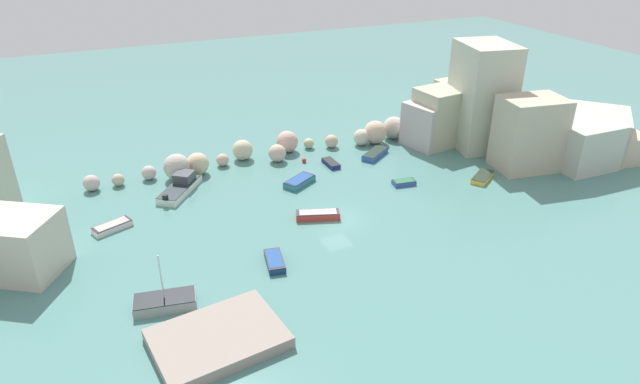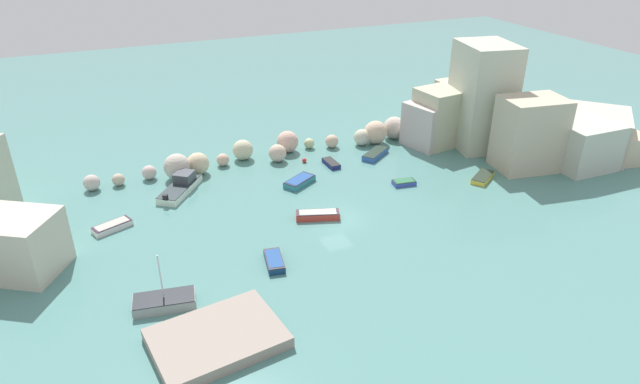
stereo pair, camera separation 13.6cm
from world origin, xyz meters
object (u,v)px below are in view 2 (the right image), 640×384
Objects in this scene: stone_dock at (217,338)px; moored_boat_4 at (331,163)px; moored_boat_8 at (112,226)px; channel_buoy at (304,160)px; moored_boat_7 at (300,181)px; moored_boat_9 at (181,186)px; moored_boat_6 at (375,154)px; moored_boat_1 at (404,182)px; moored_boat_3 at (483,177)px; moored_boat_0 at (274,261)px; moored_boat_5 at (318,215)px; moored_boat_2 at (164,302)px.

moored_boat_4 is (18.45, 22.51, -0.17)m from stone_dock.
moored_boat_4 is at bearing 169.80° from moored_boat_8.
channel_buoy is 5.52m from moored_boat_7.
moored_boat_7 is 11.88m from moored_boat_9.
moored_boat_6 reaches higher than channel_buoy.
moored_boat_7 reaches higher than moored_boat_1.
moored_boat_4 is 0.74× the size of moored_boat_8.
moored_boat_3 is at bearing 150.81° from moored_boat_8.
stone_dock is at bearing -123.28° from channel_buoy.
moored_boat_1 is 0.68× the size of moored_boat_8.
moored_boat_9 is at bearing -52.69° from moored_boat_3.
stone_dock is 2.02× the size of moored_boat_6.
moored_boat_0 reaches higher than channel_buoy.
moored_boat_3 is 0.96× the size of moored_boat_7.
moored_boat_5 is at bearing -106.52° from channel_buoy.
moored_boat_8 is (-20.94, -6.56, 0.05)m from channel_buoy.
stone_dock is 23.75m from moored_boat_7.
moored_boat_7 is (16.02, 14.35, -0.08)m from moored_boat_2.
moored_boat_9 is at bearing 132.64° from moored_boat_7.
stone_dock is 2.26× the size of moored_boat_3.
moored_boat_7 is at bearing -60.20° from moored_boat_4.
moored_boat_2 is at bearing -157.25° from moored_boat_9.
moored_boat_2 is 16.59m from moored_boat_5.
moored_boat_2 is 34.79m from moored_boat_3.
channel_buoy is at bearing 31.81° from moored_boat_7.
moored_boat_0 is 0.90× the size of moored_boat_3.
moored_boat_9 is at bearing -173.54° from channel_buoy.
moored_boat_5 is at bearing -129.53° from moored_boat_7.
moored_boat_0 reaches higher than moored_boat_1.
moored_boat_2 is (-2.49, 5.17, 0.01)m from stone_dock.
moored_boat_2 is at bearing -150.28° from moored_boat_1.
moored_boat_9 is (-4.28, 15.82, 0.25)m from moored_boat_0.
moored_boat_4 is at bearing -38.62° from channel_buoy.
stone_dock is 1.79× the size of moored_boat_2.
moored_boat_9 is (-16.33, 0.35, 0.32)m from moored_boat_4.
moored_boat_1 is at bearing 33.73° from moored_boat_5.
channel_buoy is at bearing 92.55° from moored_boat_5.
moored_boat_3 is 1.01× the size of moored_boat_8.
moored_boat_9 reaches higher than moored_boat_1.
moored_boat_5 reaches higher than channel_buoy.
channel_buoy is at bearing -130.05° from moored_boat_4.
moored_boat_8 is at bearing 154.05° from moored_boat_7.
moored_boat_2 is 1.27× the size of moored_boat_3.
moored_boat_0 reaches higher than moored_boat_3.
moored_boat_7 is (-10.55, -3.20, 0.03)m from moored_boat_6.
moored_boat_8 is (-11.30, 10.84, -0.01)m from moored_boat_0.
moored_boat_5 is at bearing -32.26° from moored_boat_3.
moored_boat_1 is 0.59× the size of moored_boat_5.
moored_boat_7 reaches higher than moored_boat_8.
moored_boat_0 is 25.71m from moored_boat_3.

